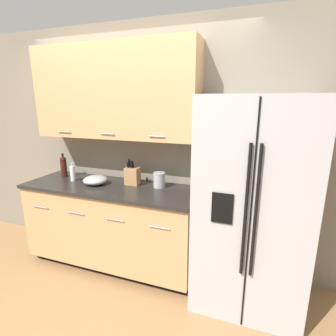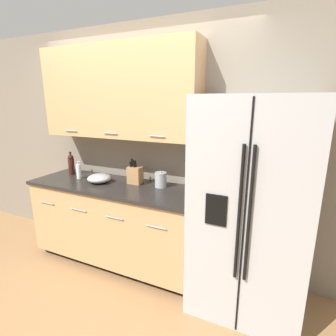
# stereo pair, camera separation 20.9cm
# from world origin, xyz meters

# --- Properties ---
(ground_plane) EXTENTS (14.00, 14.00, 0.00)m
(ground_plane) POSITION_xyz_m (0.00, 0.00, 0.00)
(ground_plane) COLOR #997047
(wall_back) EXTENTS (10.00, 0.39, 2.60)m
(wall_back) POSITION_xyz_m (-0.04, 1.08, 1.47)
(wall_back) COLOR gray
(wall_back) RESTS_ON ground_plane
(counter_unit) EXTENTS (1.91, 0.64, 0.93)m
(counter_unit) POSITION_xyz_m (-0.14, 0.80, 0.47)
(counter_unit) COLOR black
(counter_unit) RESTS_ON ground_plane
(refrigerator) EXTENTS (0.92, 0.75, 1.85)m
(refrigerator) POSITION_xyz_m (1.30, 0.74, 0.93)
(refrigerator) COLOR #B2B2B5
(refrigerator) RESTS_ON ground_plane
(knife_block) EXTENTS (0.15, 0.11, 0.27)m
(knife_block) POSITION_xyz_m (0.05, 0.91, 1.03)
(knife_block) COLOR #A87A4C
(knife_block) RESTS_ON counter_unit
(wine_bottle) EXTENTS (0.07, 0.07, 0.28)m
(wine_bottle) POSITION_xyz_m (-0.85, 0.90, 1.06)
(wine_bottle) COLOR #3D1914
(wine_bottle) RESTS_ON counter_unit
(soap_dispenser) EXTENTS (0.06, 0.05, 0.21)m
(soap_dispenser) POSITION_xyz_m (-0.64, 0.80, 1.02)
(soap_dispenser) COLOR white
(soap_dispenser) RESTS_ON counter_unit
(steel_canister) EXTENTS (0.13, 0.13, 0.17)m
(steel_canister) POSITION_xyz_m (0.36, 0.92, 1.01)
(steel_canister) COLOR #A3A3A5
(steel_canister) RESTS_ON counter_unit
(mixing_bowl) EXTENTS (0.26, 0.26, 0.09)m
(mixing_bowl) POSITION_xyz_m (-0.33, 0.78, 0.98)
(mixing_bowl) COLOR #A3A3A5
(mixing_bowl) RESTS_ON counter_unit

